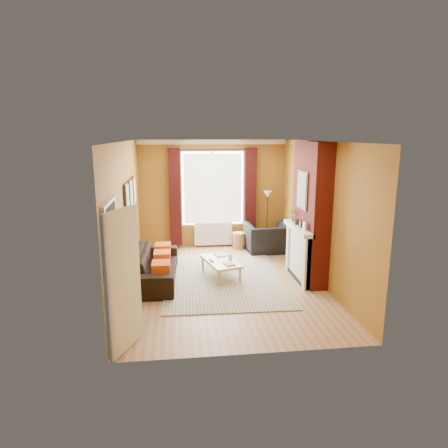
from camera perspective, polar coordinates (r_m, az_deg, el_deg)
The scene contains 12 objects.
ground at distance 8.19m, azimuth 0.21°, elevation -8.26°, with size 5.50×5.50×0.00m, color olive.
room_walls at distance 8.17m, azimuth 4.35°, elevation 1.73°, with size 3.82×5.54×2.83m.
striped_rug at distance 8.34m, azimuth -0.04°, elevation -7.79°, with size 2.47×3.37×0.02m.
sofa at distance 8.28m, azimuth -9.86°, elevation -5.88°, with size 2.18×0.85×0.64m, color black.
armchair at distance 10.20m, azimuth 6.28°, elevation -1.97°, with size 1.11×0.97×0.72m, color black.
coffee_table at distance 8.34m, azimuth -0.49°, elevation -5.46°, with size 0.82×1.21×0.37m.
wicker_stool at distance 10.48m, azimuth 2.15°, elevation -2.35°, with size 0.45×0.45×0.42m.
floor_lamp at distance 10.41m, azimuth 6.23°, elevation 2.98°, with size 0.24×0.24×1.50m.
book_a at distance 8.05m, azimuth 0.12°, elevation -5.75°, with size 0.20×0.27×0.03m, color #999999.
book_b at distance 8.63m, azimuth -1.17°, elevation -4.49°, with size 0.20×0.28×0.02m, color #999999.
mug at distance 8.34m, azimuth 0.88°, elevation -4.81°, with size 0.11×0.11×0.10m, color #999999.
tv_remote at distance 8.29m, azimuth -1.83°, elevation -5.20°, with size 0.09×0.17×0.02m.
Camera 1 is at (-0.95, -7.59, 2.93)m, focal length 32.00 mm.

